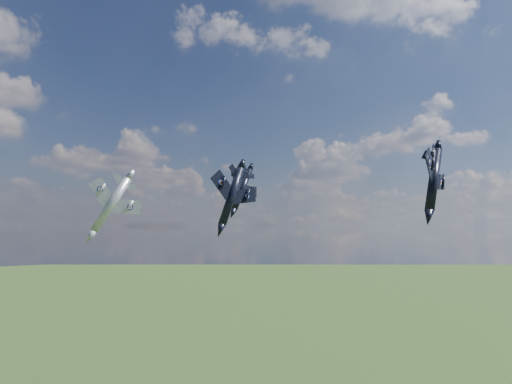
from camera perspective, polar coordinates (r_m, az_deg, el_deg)
jet_lead_navy at (r=74.21m, az=-2.81°, el=-0.46°), size 9.86×12.95×5.70m
jet_right_navy at (r=86.59m, az=19.63°, el=1.33°), size 15.37×18.40×8.03m
jet_high_navy at (r=97.58m, az=-1.60°, el=0.32°), size 11.81×14.53×6.95m
jet_left_silver at (r=81.31m, az=-16.23°, el=-1.39°), size 14.18×16.10×7.31m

